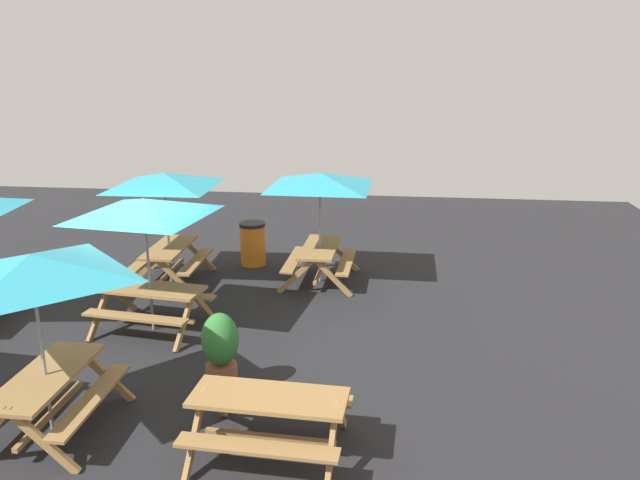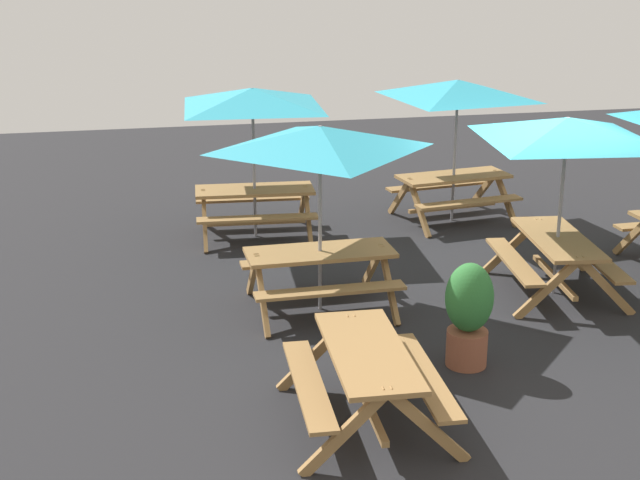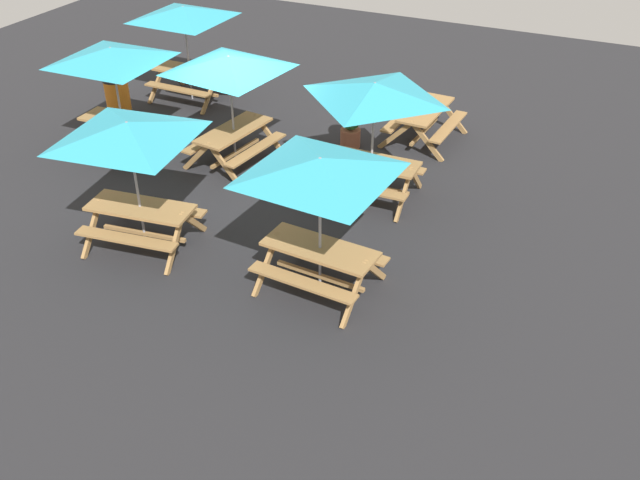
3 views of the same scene
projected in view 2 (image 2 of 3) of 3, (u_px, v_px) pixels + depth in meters
ground_plane at (520, 285)px, 11.83m from camera, size 24.00×24.00×0.00m
picnic_table_0 at (320, 152)px, 10.44m from camera, size 2.03×2.03×2.34m
picnic_table_2 at (253, 109)px, 13.22m from camera, size 2.82×2.82×2.34m
picnic_table_3 at (566, 142)px, 10.96m from camera, size 2.81×2.81×2.34m
picnic_table_4 at (457, 99)px, 14.02m from camera, size 2.80×2.80×2.34m
picnic_table_5 at (367, 369)px, 8.25m from camera, size 1.61×1.86×0.81m
potted_plant_0 at (469, 312)px, 9.40m from camera, size 0.51×0.51×1.16m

